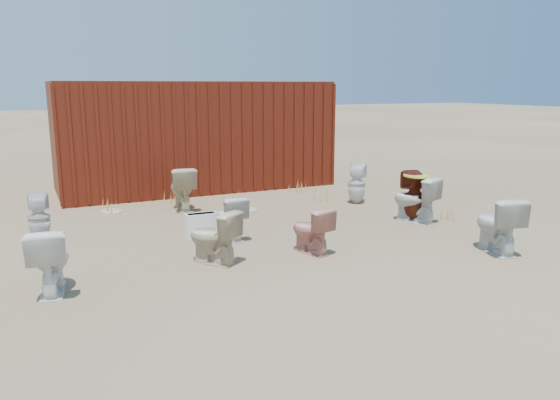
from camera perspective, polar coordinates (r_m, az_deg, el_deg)
name	(u,v)px	position (r m, az deg, el deg)	size (l,w,h in m)	color
ground	(297,243)	(8.20, 1.81, -4.55)	(100.00, 100.00, 0.00)	brown
shipping_container	(194,135)	(12.76, -9.00, 6.73)	(6.00, 2.40, 2.40)	#4C0E0C
toilet_front_a	(50,260)	(6.72, -22.93, -5.79)	(0.43, 0.76, 0.78)	white
toilet_front_pink	(311,230)	(7.66, 3.24, -3.15)	(0.37, 0.66, 0.67)	tan
toilet_front_c	(230,217)	(8.40, -5.21, -1.80)	(0.38, 0.67, 0.68)	silver
toilet_front_maroon	(414,196)	(9.70, 13.87, 0.36)	(0.39, 0.40, 0.88)	#51180E
toilet_front_e	(497,224)	(8.25, 21.76, -2.39)	(0.45, 0.80, 0.81)	silver
toilet_back_a	(39,218)	(9.02, -23.88, -1.70)	(0.32, 0.33, 0.72)	silver
toilet_back_beige_left	(213,237)	(7.26, -6.99, -3.86)	(0.40, 0.71, 0.72)	beige
toilet_back_beige_right	(182,188)	(10.46, -10.20, 1.21)	(0.46, 0.81, 0.83)	beige
toilet_back_yellowlid	(415,199)	(9.64, 13.95, 0.05)	(0.45, 0.78, 0.80)	silver
toilet_back_e	(357,184)	(10.97, 8.02, 1.69)	(0.36, 0.36, 0.79)	white
yellow_lid	(416,176)	(9.56, 14.07, 2.47)	(0.40, 0.51, 0.03)	gold
loose_tank	(201,224)	(8.69, -8.22, -2.51)	(0.50, 0.20, 0.35)	white
loose_lid_near	(247,210)	(10.31, -3.43, -1.06)	(0.38, 0.49, 0.02)	#BAAF87
loose_lid_far	(111,211)	(10.67, -17.22, -1.13)	(0.36, 0.47, 0.02)	beige
weed_clump_a	(111,206)	(10.57, -17.22, -0.57)	(0.36, 0.36, 0.27)	tan
weed_clump_b	(235,198)	(10.83, -4.76, 0.17)	(0.32, 0.32, 0.25)	tan
weed_clump_c	(322,193)	(11.14, 4.43, 0.76)	(0.36, 0.36, 0.34)	tan
weed_clump_d	(169,199)	(11.01, -11.53, 0.11)	(0.30, 0.30, 0.23)	tan
weed_clump_e	(297,188)	(11.88, 1.82, 1.28)	(0.34, 0.34, 0.26)	tan
weed_clump_f	(452,213)	(10.00, 17.50, -1.34)	(0.28, 0.28, 0.25)	tan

